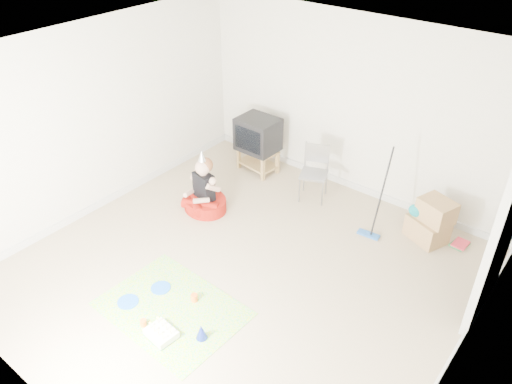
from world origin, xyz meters
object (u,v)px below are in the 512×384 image
Objects in this scene: crt_tv at (258,134)px; seated_woman at (205,197)px; tv_stand at (258,157)px; cardboard_boxes at (430,221)px; folding_chair at (314,174)px; birthday_cake at (161,334)px.

seated_woman is at bearing -85.45° from crt_tv.
tv_stand is 1.07× the size of cardboard_boxes.
tv_stand is 1.34m from seated_woman.
birthday_cake is (0.20, -3.19, -0.37)m from folding_chair.
crt_tv is at bearing 93.83° from seated_woman.
seated_woman reaches higher than birthday_cake.
seated_woman is (0.09, -1.33, -0.44)m from crt_tv.
folding_chair reaches higher than tv_stand.
tv_stand is at bearing 179.70° from cardboard_boxes.
folding_chair reaches higher than cardboard_boxes.
seated_woman reaches higher than folding_chair.
tv_stand is 2.86m from cardboard_boxes.
folding_chair is at bearing 93.65° from birthday_cake.
crt_tv reaches higher than tv_stand.
tv_stand is 2.00× the size of birthday_cake.
folding_chair is 1.61m from seated_woman.
folding_chair is 2.55× the size of birthday_cake.
crt_tv is 0.64× the size of seated_woman.
folding_chair is 1.73m from cardboard_boxes.
cardboard_boxes is 1.88× the size of birthday_cake.
crt_tv is (0.00, 0.00, 0.41)m from tv_stand.
birthday_cake is (-1.52, -3.31, -0.25)m from cardboard_boxes.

